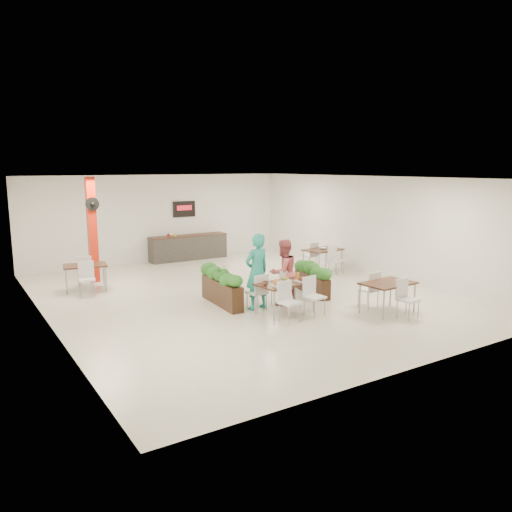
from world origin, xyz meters
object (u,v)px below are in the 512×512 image
Objects in this scene: red_column at (92,229)px; side_table_c at (388,287)px; service_counter at (188,247)px; main_table at (285,287)px; diner_man at (257,272)px; side_table_b at (323,252)px; diner_woman at (283,272)px; side_table_a at (85,269)px; planter_right at (312,277)px; planter_left at (222,285)px.

side_table_c is at bearing -54.23° from red_column.
service_counter is 7.75m from main_table.
service_counter is 1.58× the size of diner_man.
red_column is 7.46m from side_table_b.
service_counter is 7.07m from diner_woman.
diner_man is (-0.39, 0.66, 0.31)m from main_table.
diner_man is 3.19m from side_table_c.
diner_man reaches higher than side_table_b.
red_column is at bearing -69.40° from diner_man.
diner_man is at bearing -43.06° from side_table_a.
main_table is 5.99m from side_table_a.
side_table_b is (3.94, 3.33, -0.00)m from main_table.
service_counter is at bearing 116.26° from side_table_b.
planter_right is 3.15m from side_table_b.
planter_right reaches higher than side_table_c.
service_counter is 1.71× the size of planter_right.
red_column is at bearing 135.11° from planter_right.
diner_woman is at bearing 58.04° from main_table.
diner_woman is 0.96× the size of planter_right.
service_counter is 7.18m from diner_man.
main_table is 0.82m from diner_man.
planter_left is 4.26m from side_table_a.
diner_man is (-1.37, -7.03, 0.46)m from service_counter.
main_table is 1.04× the size of diner_woman.
service_counter reaches higher than diner_woman.
side_table_a is 7.62m from side_table_b.
diner_man is 1.14× the size of side_table_a.
diner_woman is 1.43m from planter_right.
side_table_c is at bearing -37.30° from side_table_a.
red_column is at bearing -155.00° from service_counter.
side_table_b is at bearing 20.88° from planter_left.
red_column reaches higher than planter_right.
service_counter is 1.50× the size of planter_left.
planter_right is at bearing -83.61° from service_counter.
planter_right is at bearing -143.01° from side_table_b.
planter_left is 4.12m from side_table_c.
side_table_b is (7.47, -1.52, 0.01)m from side_table_a.
diner_man is 0.81m from diner_woman.
service_counter is at bearing 96.39° from planter_right.
side_table_a is (-5.24, 3.74, 0.14)m from planter_right.
side_table_a is at bearing -147.75° from service_counter.
side_table_a is at bearing 144.49° from planter_right.
planter_left is 1.14× the size of planter_right.
diner_woman is (3.43, -5.17, -0.80)m from red_column.
service_counter reaches higher than side_table_b.
planter_left is 1.20× the size of side_table_a.
planter_left is (-0.95, 1.46, -0.12)m from main_table.
diner_man is 0.95× the size of planter_left.
red_column is 1.83× the size of main_table.
planter_left is at bearing 122.88° from main_table.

